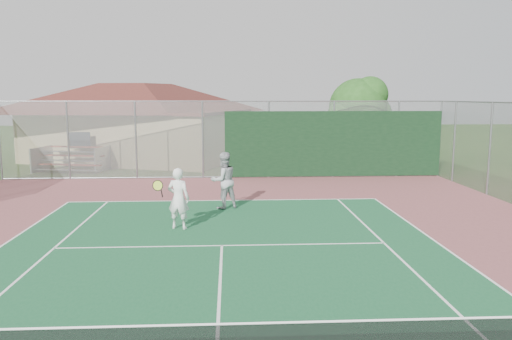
{
  "coord_description": "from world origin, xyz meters",
  "views": [
    {
      "loc": [
        0.21,
        -5.67,
        3.71
      ],
      "look_at": [
        1.04,
        9.95,
        1.4
      ],
      "focal_mm": 35.0,
      "sensor_mm": 36.0,
      "label": 1
    }
  ],
  "objects_px": {
    "bleachers": "(73,158)",
    "player_white_front": "(178,199)",
    "tree": "(359,109)",
    "clubhouse": "(137,114)",
    "player_grey_back": "(224,181)"
  },
  "relations": [
    {
      "from": "player_white_front",
      "to": "player_grey_back",
      "type": "xyz_separation_m",
      "value": [
        1.25,
        2.54,
        0.07
      ]
    },
    {
      "from": "clubhouse",
      "to": "tree",
      "type": "distance_m",
      "value": 12.96
    },
    {
      "from": "clubhouse",
      "to": "tree",
      "type": "xyz_separation_m",
      "value": [
        11.8,
        -5.34,
        0.39
      ]
    },
    {
      "from": "bleachers",
      "to": "tree",
      "type": "relative_size",
      "value": 0.75
    },
    {
      "from": "clubhouse",
      "to": "player_grey_back",
      "type": "xyz_separation_m",
      "value": [
        5.19,
        -13.46,
        -1.75
      ]
    },
    {
      "from": "player_white_front",
      "to": "clubhouse",
      "type": "bearing_deg",
      "value": -59.85
    },
    {
      "from": "clubhouse",
      "to": "bleachers",
      "type": "height_order",
      "value": "clubhouse"
    },
    {
      "from": "bleachers",
      "to": "clubhouse",
      "type": "bearing_deg",
      "value": 72.53
    },
    {
      "from": "bleachers",
      "to": "tree",
      "type": "xyz_separation_m",
      "value": [
        14.3,
        -0.89,
        2.44
      ]
    },
    {
      "from": "bleachers",
      "to": "player_white_front",
      "type": "bearing_deg",
      "value": -49.04
    },
    {
      "from": "tree",
      "to": "player_white_front",
      "type": "xyz_separation_m",
      "value": [
        -7.86,
        -10.65,
        -2.21
      ]
    },
    {
      "from": "bleachers",
      "to": "player_white_front",
      "type": "distance_m",
      "value": 13.22
    },
    {
      "from": "player_white_front",
      "to": "tree",
      "type": "bearing_deg",
      "value": -110.11
    },
    {
      "from": "bleachers",
      "to": "player_grey_back",
      "type": "xyz_separation_m",
      "value": [
        7.68,
        -9.01,
        0.3
      ]
    },
    {
      "from": "player_grey_back",
      "to": "player_white_front",
      "type": "bearing_deg",
      "value": 36.89
    }
  ]
}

